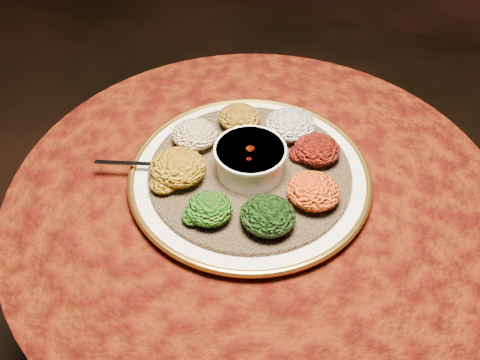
% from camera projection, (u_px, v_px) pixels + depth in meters
% --- Properties ---
extents(table, '(0.96, 0.96, 0.73)m').
position_uv_depth(table, '(255.00, 250.00, 1.15)').
color(table, black).
rests_on(table, ground).
extents(platter, '(0.47, 0.47, 0.02)m').
position_uv_depth(platter, '(250.00, 176.00, 1.03)').
color(platter, white).
rests_on(platter, table).
extents(injera, '(0.44, 0.44, 0.01)m').
position_uv_depth(injera, '(250.00, 172.00, 1.03)').
color(injera, brown).
rests_on(injera, platter).
extents(stew_bowl, '(0.14, 0.14, 0.06)m').
position_uv_depth(stew_bowl, '(250.00, 158.00, 1.00)').
color(stew_bowl, white).
rests_on(stew_bowl, injera).
extents(spoon, '(0.16, 0.06, 0.01)m').
position_uv_depth(spoon, '(158.00, 164.00, 1.03)').
color(spoon, silver).
rests_on(spoon, injera).
extents(portion_ayib, '(0.10, 0.10, 0.05)m').
position_uv_depth(portion_ayib, '(291.00, 125.00, 1.08)').
color(portion_ayib, silver).
rests_on(portion_ayib, injera).
extents(portion_kitfo, '(0.09, 0.09, 0.04)m').
position_uv_depth(portion_kitfo, '(317.00, 149.00, 1.03)').
color(portion_kitfo, black).
rests_on(portion_kitfo, injera).
extents(portion_tikil, '(0.10, 0.09, 0.05)m').
position_uv_depth(portion_tikil, '(313.00, 191.00, 0.95)').
color(portion_tikil, '#B3720E').
rests_on(portion_tikil, injera).
extents(portion_gomen, '(0.10, 0.09, 0.05)m').
position_uv_depth(portion_gomen, '(268.00, 215.00, 0.91)').
color(portion_gomen, black).
rests_on(portion_gomen, injera).
extents(portion_mixveg, '(0.08, 0.08, 0.04)m').
position_uv_depth(portion_mixveg, '(209.00, 209.00, 0.93)').
color(portion_mixveg, '#902709').
rests_on(portion_mixveg, injera).
extents(portion_kik, '(0.11, 0.10, 0.05)m').
position_uv_depth(portion_kik, '(178.00, 167.00, 0.99)').
color(portion_kik, '#A8730E').
rests_on(portion_kik, injera).
extents(portion_timatim, '(0.09, 0.09, 0.04)m').
position_uv_depth(portion_timatim, '(195.00, 134.00, 1.06)').
color(portion_timatim, maroon).
rests_on(portion_timatim, injera).
extents(portion_shiro, '(0.09, 0.08, 0.04)m').
position_uv_depth(portion_shiro, '(239.00, 117.00, 1.10)').
color(portion_shiro, '#8C6210').
rests_on(portion_shiro, injera).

